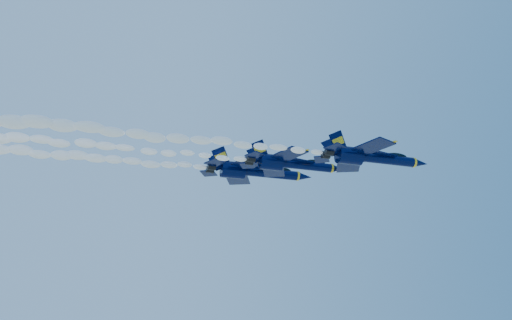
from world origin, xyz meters
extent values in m
cylinder|color=black|center=(15.67, -12.10, 151.07)|extent=(8.89, 1.48, 1.48)
ellipsoid|color=black|center=(9.45, -12.10, 151.02)|extent=(1.54, 2.67, 6.32)
cone|color=black|center=(21.40, -12.10, 151.07)|extent=(2.57, 1.48, 1.48)
cylinder|color=yellow|center=(20.22, -12.10, 151.07)|extent=(0.35, 1.54, 1.54)
ellipsoid|color=black|center=(17.35, -12.10, 151.82)|extent=(3.56, 1.16, 0.98)
cube|color=yellow|center=(17.35, -12.10, 151.52)|extent=(4.15, 0.99, 0.18)
cube|color=black|center=(11.22, -16.05, 151.07)|extent=(5.30, 6.28, 0.18)
cube|color=black|center=(11.22, -8.15, 151.07)|extent=(5.30, 6.28, 0.18)
cube|color=yellow|center=(12.61, -16.05, 151.17)|extent=(2.38, 4.95, 0.10)
cube|color=yellow|center=(12.61, -8.15, 151.17)|extent=(2.38, 4.95, 0.10)
cube|color=black|center=(7.27, -13.14, 152.56)|extent=(3.22, 1.02, 3.46)
cube|color=black|center=(7.27, -11.06, 152.56)|extent=(3.22, 1.02, 3.46)
cylinder|color=black|center=(5.99, -12.74, 150.98)|extent=(1.19, 1.09, 1.09)
cylinder|color=black|center=(5.99, -11.46, 150.98)|extent=(1.19, 1.09, 1.09)
cube|color=yellow|center=(12.71, -12.10, 151.84)|extent=(10.87, 0.35, 0.08)
ellipsoid|color=white|center=(-26.33, -12.10, 150.65)|extent=(63.65, 2.34, 2.11)
cylinder|color=black|center=(5.63, -4.59, 151.81)|extent=(8.49, 1.41, 1.41)
ellipsoid|color=black|center=(-0.31, -4.59, 151.77)|extent=(1.47, 2.55, 6.04)
cone|color=black|center=(11.10, -4.59, 151.81)|extent=(2.45, 1.41, 1.41)
cylinder|color=yellow|center=(9.97, -4.59, 151.81)|extent=(0.33, 1.47, 1.47)
ellipsoid|color=black|center=(7.24, -4.59, 152.52)|extent=(3.40, 1.10, 0.93)
cube|color=yellow|center=(7.24, -4.59, 152.24)|extent=(3.96, 0.94, 0.17)
cube|color=black|center=(1.39, -8.36, 151.81)|extent=(5.06, 5.99, 0.17)
cube|color=black|center=(1.39, -0.81, 151.81)|extent=(5.06, 5.99, 0.17)
cube|color=yellow|center=(2.71, -8.36, 151.91)|extent=(2.27, 4.72, 0.09)
cube|color=yellow|center=(2.71, -0.81, 151.91)|extent=(2.27, 4.72, 0.09)
cube|color=black|center=(-2.38, -5.58, 153.23)|extent=(3.07, 0.97, 3.31)
cube|color=black|center=(-2.38, -3.60, 153.23)|extent=(3.07, 0.97, 3.31)
cylinder|color=black|center=(-3.61, -5.20, 151.72)|extent=(1.13, 1.04, 1.04)
cylinder|color=black|center=(-3.61, -3.97, 151.72)|extent=(1.13, 1.04, 1.04)
cube|color=yellow|center=(2.80, -4.59, 152.55)|extent=(10.38, 0.33, 0.08)
ellipsoid|color=white|center=(-35.91, -4.59, 151.39)|extent=(63.65, 2.24, 2.01)
cylinder|color=black|center=(2.85, 5.40, 153.75)|extent=(9.89, 1.65, 1.65)
ellipsoid|color=black|center=(-4.07, 5.40, 153.69)|extent=(1.71, 2.97, 7.03)
cone|color=black|center=(9.23, 5.40, 153.75)|extent=(2.86, 1.65, 1.65)
cylinder|color=yellow|center=(7.91, 5.40, 153.75)|extent=(0.38, 1.71, 1.71)
ellipsoid|color=black|center=(4.72, 5.40, 154.57)|extent=(3.96, 1.29, 1.09)
cube|color=yellow|center=(4.72, 5.40, 154.24)|extent=(4.61, 1.10, 0.20)
cube|color=black|center=(-2.09, 1.01, 153.75)|extent=(5.89, 6.98, 0.20)
cube|color=black|center=(-2.09, 9.80, 153.75)|extent=(5.89, 6.98, 0.20)
cube|color=yellow|center=(-0.55, 1.01, 153.86)|extent=(2.65, 5.50, 0.11)
cube|color=yellow|center=(-0.55, 9.80, 153.86)|extent=(2.65, 5.50, 0.11)
cube|color=black|center=(-6.49, 4.25, 155.39)|extent=(3.58, 1.13, 3.85)
cube|color=black|center=(-6.49, 6.56, 155.39)|extent=(3.58, 1.13, 3.85)
cylinder|color=black|center=(-7.91, 4.69, 153.64)|extent=(1.32, 1.21, 1.21)
cylinder|color=black|center=(-7.91, 6.12, 153.64)|extent=(1.32, 1.21, 1.21)
cube|color=yellow|center=(-0.44, 5.40, 154.60)|extent=(12.09, 0.38, 0.09)
ellipsoid|color=white|center=(-40.29, 5.40, 153.31)|extent=(63.65, 2.60, 2.34)
camera|label=1|loc=(-22.44, -73.71, 123.19)|focal=35.00mm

